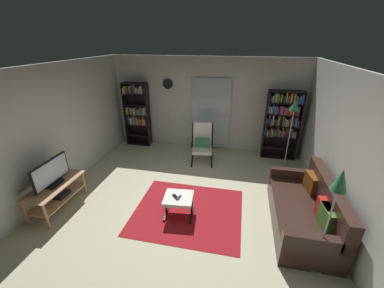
{
  "coord_description": "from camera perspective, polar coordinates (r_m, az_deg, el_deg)",
  "views": [
    {
      "loc": [
        0.97,
        -3.62,
        3.02
      ],
      "look_at": [
        0.02,
        0.87,
        0.96
      ],
      "focal_mm": 22.02,
      "sensor_mm": 36.0,
      "label": 1
    }
  ],
  "objects": [
    {
      "name": "wall_clock",
      "position": [
        6.87,
        -5.92,
        14.29
      ],
      "size": [
        0.29,
        0.03,
        0.29
      ],
      "color": "silver"
    },
    {
      "name": "floor_lamp_by_shelf",
      "position": [
        5.96,
        23.38,
        6.96
      ],
      "size": [
        0.23,
        0.23,
        1.73
      ],
      "color": "#A5A5AD",
      "rests_on": "ground"
    },
    {
      "name": "wall_left",
      "position": [
        5.43,
        -31.53,
        2.05
      ],
      "size": [
        0.06,
        6.0,
        2.6
      ],
      "primitive_type": "cube",
      "color": "silver",
      "rests_on": "ground"
    },
    {
      "name": "wall_right",
      "position": [
        4.36,
        34.14,
        -3.48
      ],
      "size": [
        0.06,
        6.0,
        2.6
      ],
      "primitive_type": "cube",
      "color": "silver",
      "rests_on": "ground"
    },
    {
      "name": "tv_remote",
      "position": [
        4.35,
        -3.2,
        -12.84
      ],
      "size": [
        0.07,
        0.15,
        0.02
      ],
      "primitive_type": "cube",
      "rotation": [
        0.0,
        0.0,
        -0.23
      ],
      "color": "black",
      "rests_on": "ottoman"
    },
    {
      "name": "bookshelf_near_sofa",
      "position": [
        6.61,
        21.04,
        5.46
      ],
      "size": [
        0.88,
        0.3,
        1.84
      ],
      "color": "black",
      "rests_on": "ground"
    },
    {
      "name": "wall_back",
      "position": [
        6.81,
        3.45,
        9.55
      ],
      "size": [
        5.6,
        0.06,
        2.6
      ],
      "primitive_type": "cube",
      "color": "silver",
      "rests_on": "ground"
    },
    {
      "name": "glass_door_panel",
      "position": [
        6.8,
        4.54,
        7.3
      ],
      "size": [
        1.1,
        0.01,
        2.0
      ],
      "primitive_type": "cube",
      "color": "silver"
    },
    {
      "name": "leather_sofa",
      "position": [
        4.64,
        25.85,
        -14.32
      ],
      "size": [
        0.91,
        1.94,
        0.89
      ],
      "color": "#36221C",
      "rests_on": "ground"
    },
    {
      "name": "floor_lamp_by_sofa",
      "position": [
        3.4,
        31.73,
        -9.88
      ],
      "size": [
        0.22,
        0.22,
        1.64
      ],
      "color": "#A5A5AD",
      "rests_on": "ground"
    },
    {
      "name": "ground_plane",
      "position": [
        4.81,
        -2.42,
        -14.69
      ],
      "size": [
        7.02,
        7.02,
        0.0
      ],
      "primitive_type": "plane",
      "color": "beige"
    },
    {
      "name": "tv_stand",
      "position": [
        5.23,
        -29.91,
        -10.12
      ],
      "size": [
        0.51,
        1.15,
        0.53
      ],
      "color": "tan",
      "rests_on": "ground"
    },
    {
      "name": "area_rug",
      "position": [
        4.68,
        -0.98,
        -15.93
      ],
      "size": [
        2.01,
        1.73,
        0.01
      ],
      "primitive_type": "cube",
      "color": "maroon",
      "rests_on": "ground"
    },
    {
      "name": "cell_phone",
      "position": [
        4.38,
        -4.11,
        -12.56
      ],
      "size": [
        0.15,
        0.15,
        0.01
      ],
      "primitive_type": "cube",
      "rotation": [
        0.0,
        0.0,
        0.75
      ],
      "color": "black",
      "rests_on": "ottoman"
    },
    {
      "name": "lounge_armchair",
      "position": [
        6.18,
        2.5,
        0.49
      ],
      "size": [
        0.65,
        0.73,
        1.02
      ],
      "color": "black",
      "rests_on": "ground"
    },
    {
      "name": "bookshelf_near_tv",
      "position": [
        7.23,
        -13.14,
        7.73
      ],
      "size": [
        0.72,
        0.3,
        1.88
      ],
      "color": "black",
      "rests_on": "ground"
    },
    {
      "name": "ottoman",
      "position": [
        4.42,
        -3.24,
        -13.37
      ],
      "size": [
        0.56,
        0.53,
        0.39
      ],
      "color": "white",
      "rests_on": "ground"
    },
    {
      "name": "television",
      "position": [
        5.03,
        -30.92,
        -6.22
      ],
      "size": [
        0.2,
        0.83,
        0.5
      ],
      "color": "black",
      "rests_on": "tv_stand"
    }
  ]
}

